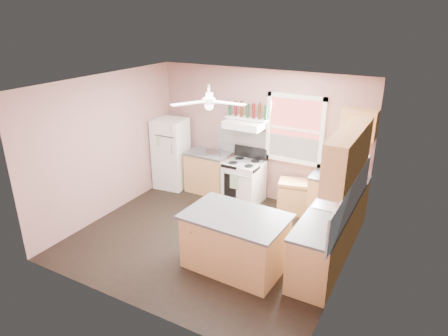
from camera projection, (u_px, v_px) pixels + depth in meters
The scene contains 32 objects.
floor at pixel (211, 238), 7.04m from camera, with size 4.50×4.50×0.00m, color black.
ceiling at pixel (209, 84), 6.05m from camera, with size 4.50×4.50×0.00m, color white.
wall_back at pixel (260, 136), 8.19m from camera, with size 4.50×0.05×2.70m, color #8F655F.
wall_right at pixel (351, 196), 5.52m from camera, with size 0.05×4.00×2.70m, color #8F655F.
wall_left at pixel (107, 146), 7.57m from camera, with size 0.05×4.00×2.70m, color #8F655F.
backsplash_back at pixel (280, 148), 8.02m from camera, with size 2.90×0.03×0.55m, color white.
backsplash_right at pixel (351, 199), 5.85m from camera, with size 0.03×2.60×0.55m, color white.
window_view at pixel (295, 129), 7.73m from camera, with size 1.00×0.02×1.20m, color maroon.
window_frame at pixel (295, 130), 7.71m from camera, with size 1.16×0.07×1.36m, color white.
refrigerator at pixel (171, 154), 8.87m from camera, with size 0.66×0.64×1.56m, color white.
base_cabinet_left at pixel (209, 173), 8.74m from camera, with size 0.90×0.60×0.86m, color tan.
counter_left at pixel (208, 153), 8.58m from camera, with size 0.92×0.62×0.04m, color #444446.
toaster at pixel (214, 151), 8.36m from camera, with size 0.28×0.16×0.18m, color silver.
stove at pixel (244, 182), 8.29m from camera, with size 0.74×0.64×0.86m, color white.
range_hood at pixel (245, 124), 7.97m from camera, with size 0.78×0.50×0.14m, color white.
bottle_shelf at pixel (247, 118), 8.03m from camera, with size 0.90×0.26×0.03m, color white.
cart at pixel (295, 197), 7.85m from camera, with size 0.66×0.44×0.66m, color tan.
base_cabinet_corner at pixel (337, 200), 7.48m from camera, with size 1.00×0.60×0.86m, color tan.
base_cabinet_right at pixel (327, 238), 6.25m from camera, with size 0.60×2.20×0.86m, color tan.
counter_corner at pixel (339, 178), 7.32m from camera, with size 1.02×0.62×0.04m, color #444446.
counter_right at pixel (329, 212), 6.09m from camera, with size 0.62×2.22×0.04m, color #444446.
sink at pixel (333, 206), 6.25m from camera, with size 0.55×0.45×0.03m, color silver.
faucet at pixel (344, 204), 6.15m from camera, with size 0.03×0.03×0.14m, color silver.
upper_cabinet_right at pixel (348, 154), 5.86m from camera, with size 0.33×1.80×0.76m, color tan.
upper_cabinet_corner at pixel (359, 124), 6.95m from camera, with size 0.60×0.33×0.52m, color tan.
paper_towel at pixel (362, 160), 7.17m from camera, with size 0.12×0.12×0.26m, color white.
island at pixel (235, 242), 6.12m from camera, with size 1.45×0.92×0.86m, color tan.
island_top at pixel (236, 216), 5.96m from camera, with size 1.54×1.00×0.04m, color #444446.
ceiling_fan_hub at pixel (209, 101), 6.14m from camera, with size 0.20×0.20×0.08m, color white.
soap_bottle at pixel (336, 213), 5.76m from camera, with size 0.09×0.09×0.24m, color silver.
red_caddy at pixel (342, 197), 6.42m from camera, with size 0.18×0.12×0.10m, color red.
wine_bottles at pixel (248, 111), 7.97m from camera, with size 0.86×0.06×0.31m.
Camera 1 is at (3.14, -5.22, 3.75)m, focal length 32.00 mm.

